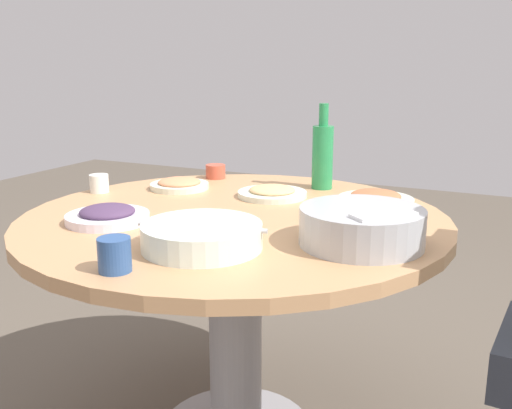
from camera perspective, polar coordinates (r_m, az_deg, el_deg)
name	(u,v)px	position (r m, az deg, el deg)	size (l,w,h in m)	color
round_dining_table	(235,267)	(1.71, -2.10, -6.20)	(1.22, 1.22, 0.73)	#99999E
rice_bowl	(362,226)	(1.40, 10.37, -2.08)	(0.30, 0.30, 0.10)	#B2B5BA
soup_bowl	(202,237)	(1.37, -5.35, -3.17)	(0.31, 0.29, 0.06)	white
dish_shrimp	(179,184)	(2.02, -7.54, 1.99)	(0.20, 0.20, 0.04)	silver
dish_noodles	(272,192)	(1.88, 1.61, 1.21)	(0.22, 0.22, 0.04)	silver
dish_tofu_braise	(376,198)	(1.83, 11.69, 0.59)	(0.23, 0.23, 0.04)	silver
dish_eggplant	(108,215)	(1.63, -14.40, -1.04)	(0.23, 0.23, 0.05)	silver
green_bottle	(323,155)	(2.00, 6.57, 4.90)	(0.07, 0.07, 0.29)	#298F4E
tea_cup_near	(216,171)	(2.18, -4.00, 3.26)	(0.07, 0.07, 0.05)	#C8523C
tea_cup_far	(99,183)	(2.01, -15.18, 2.02)	(0.06, 0.06, 0.06)	white
tea_cup_side	(114,255)	(1.25, -13.76, -4.82)	(0.07, 0.07, 0.07)	#2C508B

